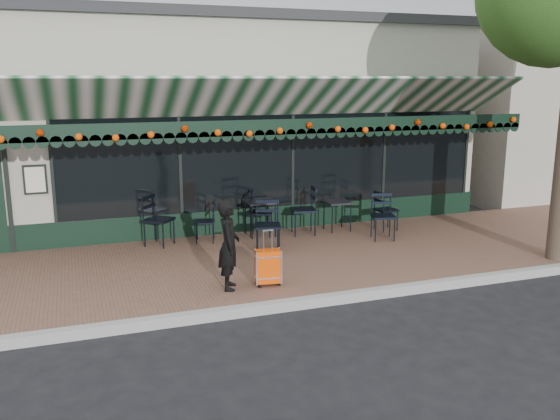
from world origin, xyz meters
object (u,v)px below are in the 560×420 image
object	(u,v)px
cafe_table_a	(337,204)
chair_a_right	(386,210)
chair_b_left	(205,222)
chair_solo	(159,220)
suitcase	(268,267)
chair_a_left	(303,210)
chair_a_front	(383,217)
cafe_table_b	(260,204)
woman	(229,245)
chair_b_front	(268,226)
chair_b_right	(261,213)

from	to	relation	value
cafe_table_a	chair_a_right	size ratio (longest dim) A/B	0.74
chair_b_left	chair_solo	size ratio (longest dim) A/B	0.81
suitcase	chair_solo	world-z (taller)	chair_solo
chair_a_left	chair_a_front	size ratio (longest dim) A/B	1.09
chair_a_left	cafe_table_a	bearing A→B (deg)	105.02
cafe_table_a	chair_a_right	bearing A→B (deg)	-17.49
cafe_table_b	chair_a_left	size ratio (longest dim) A/B	0.73
cafe_table_b	chair_a_right	world-z (taller)	chair_a_right
woman	chair_a_right	world-z (taller)	woman
chair_a_right	chair_solo	world-z (taller)	chair_solo
cafe_table_b	chair_b_front	xyz separation A→B (m)	(-0.22, -1.18, -0.17)
woman	chair_a_left	bearing A→B (deg)	-25.43
chair_b_left	cafe_table_b	bearing A→B (deg)	110.47
cafe_table_b	suitcase	bearing A→B (deg)	-105.38
cafe_table_a	chair_b_right	size ratio (longest dim) A/B	0.66
woman	chair_b_front	bearing A→B (deg)	-19.82
chair_a_front	chair_solo	world-z (taller)	chair_solo
chair_a_front	chair_a_left	bearing A→B (deg)	161.62
chair_b_front	chair_a_right	bearing A→B (deg)	29.26
cafe_table_b	chair_a_left	xyz separation A→B (m)	(0.88, -0.21, -0.15)
chair_b_front	chair_solo	xyz separation A→B (m)	(-1.85, 1.11, 0.01)
woman	cafe_table_b	distance (m)	3.21
woman	chair_b_right	xyz separation A→B (m)	(1.44, 2.88, -0.22)
suitcase	cafe_table_b	bearing A→B (deg)	83.18
chair_a_front	chair_b_right	distance (m)	2.48
cafe_table_a	chair_solo	bearing A→B (deg)	178.68
chair_b_front	chair_a_front	bearing A→B (deg)	16.67
chair_b_right	chair_b_front	distance (m)	1.20
chair_b_left	chair_solo	bearing A→B (deg)	-78.06
chair_a_left	chair_b_left	xyz separation A→B (m)	(-2.06, 0.10, -0.10)
suitcase	chair_b_front	bearing A→B (deg)	80.21
cafe_table_a	cafe_table_b	distance (m)	1.68
suitcase	cafe_table_b	size ratio (longest dim) A/B	1.21
chair_a_left	chair_b_right	size ratio (longest dim) A/B	1.06
chair_a_left	cafe_table_b	bearing A→B (deg)	-92.50
chair_a_front	chair_b_front	xyz separation A→B (m)	(-2.46, -0.05, 0.02)
chair_a_right	chair_a_front	world-z (taller)	chair_a_front
woman	chair_a_right	distance (m)	4.76
chair_a_right	chair_solo	size ratio (longest dim) A/B	0.86
woman	cafe_table_a	bearing A→B (deg)	-33.39
suitcase	chair_a_right	bearing A→B (deg)	43.97
chair_b_right	chair_solo	size ratio (longest dim) A/B	0.96
chair_a_front	chair_b_left	bearing A→B (deg)	179.21
chair_b_left	chair_b_right	size ratio (longest dim) A/B	0.84
woman	chair_a_front	size ratio (longest dim) A/B	1.49
chair_a_front	chair_solo	distance (m)	4.44
suitcase	chair_b_front	distance (m)	1.87
chair_a_front	chair_b_right	size ratio (longest dim) A/B	0.98
suitcase	chair_a_left	xyz separation A→B (m)	(1.69, 2.74, 0.21)
chair_a_left	chair_b_front	world-z (taller)	chair_a_left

